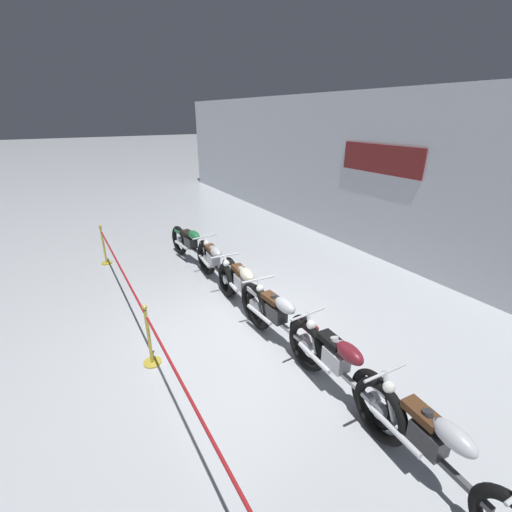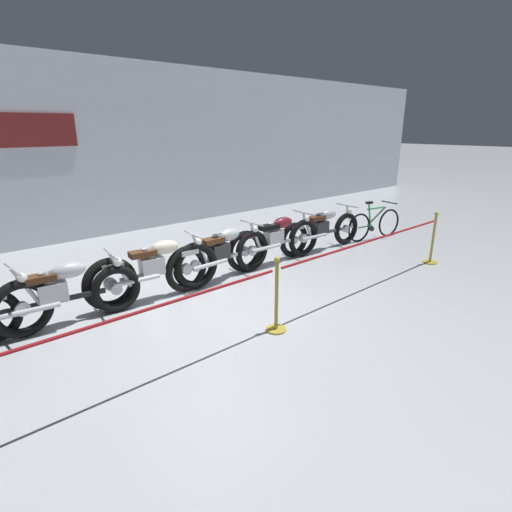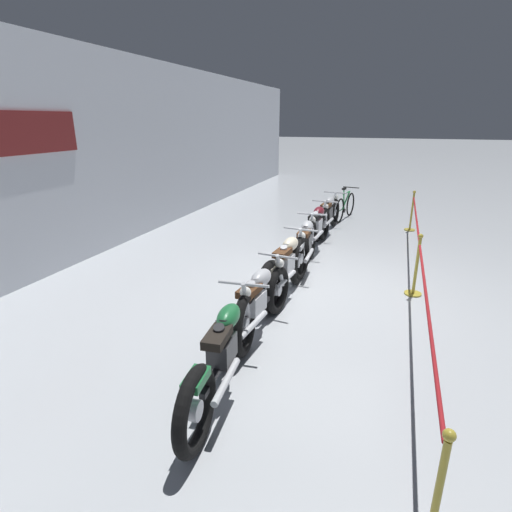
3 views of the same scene
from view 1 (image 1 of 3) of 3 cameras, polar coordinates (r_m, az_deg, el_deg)
The scene contains 10 objects.
ground_plane at distance 6.28m, azimuth -4.02°, elevation -12.80°, with size 120.00×120.00×0.00m, color #B2B7BC.
back_wall at distance 8.81m, azimuth 27.37°, elevation 10.15°, with size 28.00×0.29×4.20m.
motorcycle_green_0 at distance 8.97m, azimuth -10.66°, elevation 1.71°, with size 2.37×0.62×0.98m.
motorcycle_silver_1 at distance 7.95m, azimuth -7.00°, elevation -1.05°, with size 2.29×0.62×0.94m.
motorcycle_cream_2 at distance 6.75m, azimuth -2.14°, elevation -5.17°, with size 2.24×0.62×0.99m.
motorcycle_silver_3 at distance 5.80m, azimuth 3.69°, elevation -10.29°, with size 2.28×0.62×0.97m.
motorcycle_maroon_4 at distance 4.98m, azimuth 13.54°, elevation -17.32°, with size 2.34×0.62×0.98m.
motorcycle_silver_5 at distance 4.42m, azimuth 27.28°, elevation -26.42°, with size 2.37×0.62×0.95m.
stanchion_far_left at distance 6.71m, azimuth -20.69°, elevation -4.67°, with size 8.88×0.28×1.05m.
stanchion_mid_left at distance 5.67m, azimuth -17.27°, elevation -13.88°, with size 0.28×0.28×1.05m.
Camera 1 is at (4.61, -2.22, 3.64)m, focal length 24.00 mm.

